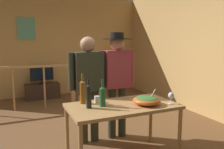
{
  "coord_description": "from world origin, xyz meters",
  "views": [
    {
      "loc": [
        -0.99,
        -3.43,
        1.58
      ],
      "look_at": [
        0.26,
        -0.57,
        1.11
      ],
      "focal_mm": 35.94,
      "sensor_mm": 36.0,
      "label": 1
    }
  ],
  "objects_px": {
    "stair_railing": "(36,80)",
    "wine_bottle_dark": "(89,96)",
    "framed_picture": "(26,29)",
    "person_standing_right": "(117,75)",
    "tv_console": "(42,91)",
    "serving_table": "(123,110)",
    "wine_bottle_amber": "(83,91)",
    "mug_white": "(97,99)",
    "person_standing_left": "(88,81)",
    "flat_screen_tv": "(42,74)",
    "salad_bowl": "(147,100)",
    "wine_bottle_green": "(103,96)",
    "wine_glass": "(171,96)"
  },
  "relations": [
    {
      "from": "mug_white",
      "to": "person_standing_right",
      "type": "relative_size",
      "value": 0.06
    },
    {
      "from": "serving_table",
      "to": "framed_picture",
      "type": "bearing_deg",
      "value": 102.63
    },
    {
      "from": "wine_bottle_green",
      "to": "tv_console",
      "type": "bearing_deg",
      "value": 95.05
    },
    {
      "from": "wine_bottle_amber",
      "to": "person_standing_right",
      "type": "distance_m",
      "value": 0.83
    },
    {
      "from": "wine_glass",
      "to": "wine_bottle_green",
      "type": "relative_size",
      "value": 0.44
    },
    {
      "from": "stair_railing",
      "to": "serving_table",
      "type": "height_order",
      "value": "stair_railing"
    },
    {
      "from": "tv_console",
      "to": "serving_table",
      "type": "bearing_deg",
      "value": -81.05
    },
    {
      "from": "stair_railing",
      "to": "wine_bottle_amber",
      "type": "bearing_deg",
      "value": -81.92
    },
    {
      "from": "salad_bowl",
      "to": "person_standing_right",
      "type": "distance_m",
      "value": 0.84
    },
    {
      "from": "salad_bowl",
      "to": "wine_bottle_green",
      "type": "relative_size",
      "value": 1.04
    },
    {
      "from": "tv_console",
      "to": "flat_screen_tv",
      "type": "bearing_deg",
      "value": -90.0
    },
    {
      "from": "wine_glass",
      "to": "person_standing_right",
      "type": "bearing_deg",
      "value": 111.45
    },
    {
      "from": "wine_bottle_green",
      "to": "mug_white",
      "type": "distance_m",
      "value": 0.21
    },
    {
      "from": "serving_table",
      "to": "mug_white",
      "type": "relative_size",
      "value": 13.17
    },
    {
      "from": "wine_glass",
      "to": "person_standing_left",
      "type": "distance_m",
      "value": 1.24
    },
    {
      "from": "stair_railing",
      "to": "wine_bottle_dark",
      "type": "xyz_separation_m",
      "value": [
        0.38,
        -2.86,
        0.25
      ]
    },
    {
      "from": "framed_picture",
      "to": "person_standing_right",
      "type": "xyz_separation_m",
      "value": [
        1.15,
        -3.37,
        -0.87
      ]
    },
    {
      "from": "flat_screen_tv",
      "to": "mug_white",
      "type": "bearing_deg",
      "value": -84.74
    },
    {
      "from": "serving_table",
      "to": "wine_bottle_green",
      "type": "distance_m",
      "value": 0.34
    },
    {
      "from": "wine_bottle_green",
      "to": "wine_bottle_amber",
      "type": "height_order",
      "value": "wine_bottle_amber"
    },
    {
      "from": "wine_glass",
      "to": "mug_white",
      "type": "relative_size",
      "value": 1.43
    },
    {
      "from": "tv_console",
      "to": "serving_table",
      "type": "height_order",
      "value": "serving_table"
    },
    {
      "from": "stair_railing",
      "to": "wine_bottle_amber",
      "type": "height_order",
      "value": "wine_bottle_amber"
    },
    {
      "from": "wine_bottle_dark",
      "to": "person_standing_left",
      "type": "relative_size",
      "value": 0.22
    },
    {
      "from": "framed_picture",
      "to": "wine_bottle_green",
      "type": "relative_size",
      "value": 1.71
    },
    {
      "from": "stair_railing",
      "to": "salad_bowl",
      "type": "height_order",
      "value": "stair_railing"
    },
    {
      "from": "person_standing_left",
      "to": "framed_picture",
      "type": "bearing_deg",
      "value": -80.55
    },
    {
      "from": "tv_console",
      "to": "mug_white",
      "type": "distance_m",
      "value": 3.61
    },
    {
      "from": "serving_table",
      "to": "person_standing_left",
      "type": "relative_size",
      "value": 0.86
    },
    {
      "from": "stair_railing",
      "to": "flat_screen_tv",
      "type": "xyz_separation_m",
      "value": [
        0.23,
        0.85,
        0.0
      ]
    },
    {
      "from": "stair_railing",
      "to": "wine_bottle_amber",
      "type": "relative_size",
      "value": 7.1
    },
    {
      "from": "wine_bottle_dark",
      "to": "flat_screen_tv",
      "type": "bearing_deg",
      "value": 92.28
    },
    {
      "from": "framed_picture",
      "to": "flat_screen_tv",
      "type": "height_order",
      "value": "framed_picture"
    },
    {
      "from": "framed_picture",
      "to": "wine_bottle_amber",
      "type": "bearing_deg",
      "value": -83.16
    },
    {
      "from": "tv_console",
      "to": "mug_white",
      "type": "xyz_separation_m",
      "value": [
        0.32,
        -3.55,
        0.6
      ]
    },
    {
      "from": "tv_console",
      "to": "framed_picture",
      "type": "bearing_deg",
      "value": 137.5
    },
    {
      "from": "tv_console",
      "to": "wine_bottle_amber",
      "type": "height_order",
      "value": "wine_bottle_amber"
    },
    {
      "from": "stair_railing",
      "to": "framed_picture",
      "type": "bearing_deg",
      "value": 94.04
    },
    {
      "from": "flat_screen_tv",
      "to": "wine_bottle_dark",
      "type": "xyz_separation_m",
      "value": [
        0.15,
        -3.71,
        0.25
      ]
    },
    {
      "from": "wine_bottle_dark",
      "to": "person_standing_left",
      "type": "xyz_separation_m",
      "value": [
        0.21,
        0.66,
        0.06
      ]
    },
    {
      "from": "stair_railing",
      "to": "wine_bottle_amber",
      "type": "distance_m",
      "value": 2.67
    },
    {
      "from": "stair_railing",
      "to": "mug_white",
      "type": "bearing_deg",
      "value": -78.2
    },
    {
      "from": "stair_railing",
      "to": "person_standing_right",
      "type": "xyz_separation_m",
      "value": [
        1.07,
        -2.2,
        0.36
      ]
    },
    {
      "from": "person_standing_left",
      "to": "person_standing_right",
      "type": "xyz_separation_m",
      "value": [
        0.48,
        -0.0,
        0.05
      ]
    },
    {
      "from": "salad_bowl",
      "to": "wine_bottle_green",
      "type": "bearing_deg",
      "value": 164.26
    },
    {
      "from": "wine_bottle_green",
      "to": "person_standing_right",
      "type": "xyz_separation_m",
      "value": [
        0.51,
        0.66,
        0.13
      ]
    },
    {
      "from": "stair_railing",
      "to": "flat_screen_tv",
      "type": "height_order",
      "value": "stair_railing"
    },
    {
      "from": "tv_console",
      "to": "wine_bottle_dark",
      "type": "bearing_deg",
      "value": -87.74
    },
    {
      "from": "flat_screen_tv",
      "to": "wine_glass",
      "type": "bearing_deg",
      "value": -73.23
    },
    {
      "from": "wine_bottle_dark",
      "to": "person_standing_left",
      "type": "height_order",
      "value": "person_standing_left"
    }
  ]
}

